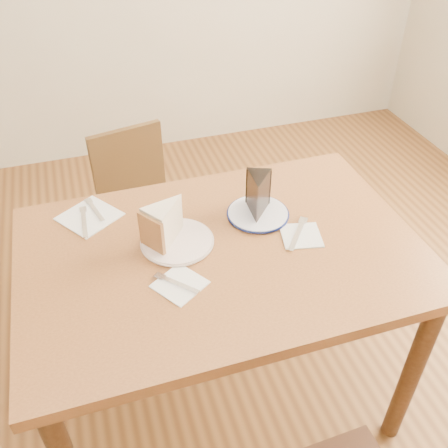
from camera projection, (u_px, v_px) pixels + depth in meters
ground at (222, 391)px, 1.96m from camera, size 4.00×4.00×0.00m
table at (222, 272)px, 1.56m from camera, size 1.20×0.80×0.75m
chair_far at (143, 209)px, 2.19m from camera, size 0.45×0.45×0.76m
plate_cream at (177, 242)px, 1.51m from camera, size 0.21×0.21×0.01m
plate_navy at (258, 214)px, 1.62m from camera, size 0.19×0.19×0.01m
carrot_cake at (168, 222)px, 1.49m from camera, size 0.16×0.15×0.11m
chocolate_cake at (258, 197)px, 1.58m from camera, size 0.11×0.13×0.12m
napkin_cream at (180, 284)px, 1.38m from camera, size 0.17×0.17×0.00m
napkin_navy at (301, 236)px, 1.54m from camera, size 0.14×0.14×0.00m
napkin_spare at (89, 216)px, 1.62m from camera, size 0.23×0.23×0.00m
fork_cream at (177, 283)px, 1.37m from camera, size 0.11×0.11×0.00m
knife_navy at (298, 234)px, 1.54m from camera, size 0.12×0.14×0.00m
fork_spare at (95, 210)px, 1.64m from camera, size 0.05×0.14×0.00m
knife_spare at (84, 222)px, 1.59m from camera, size 0.02×0.16×0.00m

